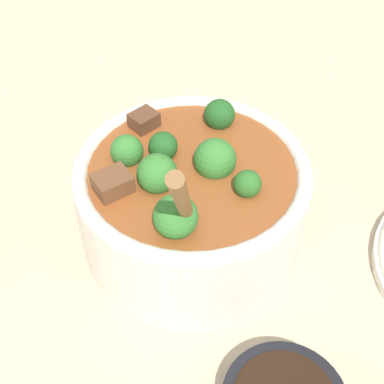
# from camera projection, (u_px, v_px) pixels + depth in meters

# --- Properties ---
(ground_plane) EXTENTS (4.00, 4.00, 0.00)m
(ground_plane) POSITION_uv_depth(u_px,v_px,m) (192.00, 236.00, 0.60)
(ground_plane) COLOR #C6B293
(stew_bowl) EXTENTS (0.25, 0.24, 0.25)m
(stew_bowl) POSITION_uv_depth(u_px,v_px,m) (192.00, 197.00, 0.55)
(stew_bowl) COLOR white
(stew_bowl) RESTS_ON ground_plane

